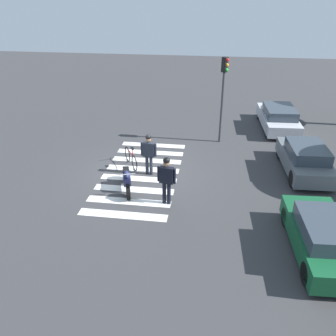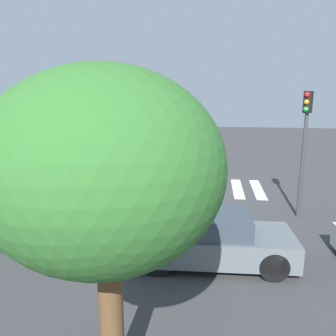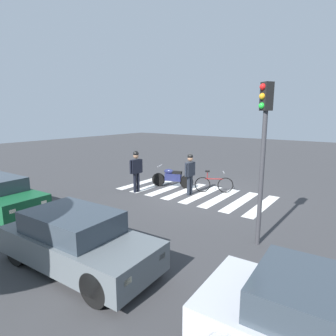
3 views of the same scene
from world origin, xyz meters
name	(u,v)px [view 2 (image 2 of 3)]	position (x,y,z in m)	size (l,w,h in m)	color
ground_plane	(188,187)	(0.00, 0.00, 0.00)	(60.00, 60.00, 0.00)	#38383A
police_motorcycle	(160,175)	(1.37, -0.27, 0.46)	(2.03, 0.87, 1.04)	black
leaning_bicycle	(204,176)	(-0.72, -0.60, 0.39)	(1.51, 0.93, 1.01)	black
officer_on_foot	(189,166)	(-0.03, 0.37, 1.08)	(0.24, 0.69, 1.85)	#1E232D
officer_by_motorcycle	(136,168)	(2.16, 1.44, 1.12)	(0.29, 0.70, 1.90)	black
crosswalk_stripes	(188,187)	(0.00, 0.00, 0.00)	(6.75, 3.22, 0.01)	silver
car_grey_coupe	(212,239)	(-1.14, 6.99, 0.64)	(4.01, 1.87, 1.33)	black
car_green_compact	(24,220)	(4.30, 6.45, 0.63)	(3.99, 1.86, 1.30)	black
traffic_light_pole	(305,135)	(-4.10, 3.36, 2.89)	(0.33, 0.36, 4.31)	#38383D
street_tree_mid	(105,171)	(0.19, 11.01, 3.28)	(2.94, 2.94, 4.56)	brown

